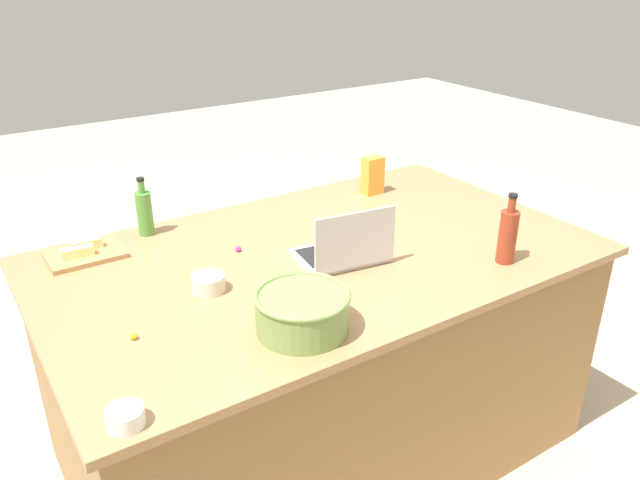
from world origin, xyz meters
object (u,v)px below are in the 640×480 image
at_px(cutting_board, 85,255).
at_px(bottle_olive, 144,212).
at_px(butter_stick_left, 86,245).
at_px(mixing_bowl_large, 302,311).
at_px(butter_stick_right, 77,252).
at_px(ramekin_medium, 208,283).
at_px(laptop, 345,250).
at_px(ramekin_small, 125,417).
at_px(candy_bag, 373,175).
at_px(bottle_soy, 508,235).

bearing_deg(cutting_board, bottle_olive, -163.64).
xyz_separation_m(cutting_board, butter_stick_left, (-0.01, -0.02, 0.03)).
height_order(mixing_bowl_large, bottle_olive, bottle_olive).
bearing_deg(butter_stick_right, ramekin_medium, 123.86).
xyz_separation_m(mixing_bowl_large, butter_stick_right, (0.43, -0.81, -0.03)).
distance_m(laptop, mixing_bowl_large, 0.46).
bearing_deg(butter_stick_left, laptop, 142.77).
bearing_deg(bottle_olive, ramekin_medium, 91.86).
bearing_deg(ramekin_small, cutting_board, -99.06).
bearing_deg(butter_stick_right, butter_stick_left, -133.35).
height_order(butter_stick_left, ramekin_small, butter_stick_left).
bearing_deg(ramekin_small, butter_stick_left, -99.59).
bearing_deg(candy_bag, mixing_bowl_large, 42.49).
distance_m(mixing_bowl_large, candy_bag, 1.16).
bearing_deg(butter_stick_right, bottle_olive, -161.10).
relative_size(bottle_olive, cutting_board, 0.88).
height_order(mixing_bowl_large, butter_stick_right, mixing_bowl_large).
bearing_deg(bottle_olive, butter_stick_left, 12.16).
relative_size(ramekin_small, candy_bag, 0.53).
relative_size(bottle_soy, cutting_board, 0.98).
xyz_separation_m(ramekin_small, candy_bag, (-1.41, -0.90, 0.06)).
relative_size(laptop, ramekin_medium, 3.11).
relative_size(butter_stick_left, ramekin_medium, 1.01).
height_order(mixing_bowl_large, candy_bag, candy_bag).
relative_size(butter_stick_left, butter_stick_right, 1.00).
relative_size(mixing_bowl_large, cutting_board, 1.07).
xyz_separation_m(bottle_olive, butter_stick_left, (0.24, 0.05, -0.06)).
distance_m(mixing_bowl_large, bottle_soy, 0.83).
distance_m(butter_stick_right, ramekin_medium, 0.54).
bearing_deg(candy_bag, bottle_olive, -7.00).
bearing_deg(bottle_soy, ramekin_medium, -21.53).
relative_size(laptop, mixing_bowl_large, 1.20).
xyz_separation_m(mixing_bowl_large, ramekin_medium, (0.13, -0.36, -0.04)).
relative_size(cutting_board, ramekin_medium, 2.41).
height_order(cutting_board, candy_bag, candy_bag).
bearing_deg(candy_bag, butter_stick_left, -3.29).
height_order(mixing_bowl_large, ramekin_medium, mixing_bowl_large).
xyz_separation_m(butter_stick_right, candy_bag, (-1.29, 0.03, 0.05)).
height_order(cutting_board, ramekin_medium, ramekin_medium).
bearing_deg(cutting_board, bottle_soy, 145.44).
bearing_deg(laptop, candy_bag, -135.44).
bearing_deg(ramekin_medium, candy_bag, -156.92).
bearing_deg(candy_bag, laptop, 44.56).
xyz_separation_m(bottle_olive, bottle_soy, (-0.98, 0.92, 0.01)).
xyz_separation_m(butter_stick_left, ramekin_small, (0.16, 0.97, -0.01)).
bearing_deg(butter_stick_right, bottle_soy, 146.78).
xyz_separation_m(bottle_soy, cutting_board, (1.23, -0.85, -0.09)).
bearing_deg(butter_stick_left, ramekin_medium, 117.62).
xyz_separation_m(butter_stick_left, ramekin_medium, (-0.26, 0.49, -0.01)).
distance_m(butter_stick_left, candy_bag, 1.25).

